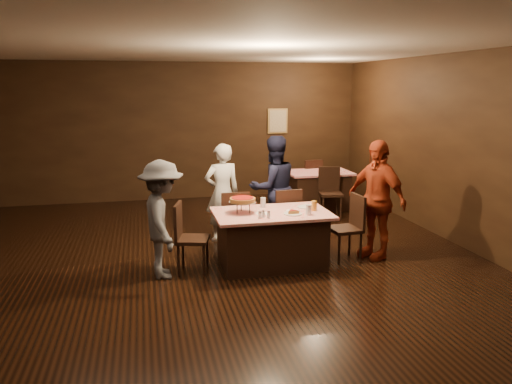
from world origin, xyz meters
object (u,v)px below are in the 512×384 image
Objects in this scene: diner_navy_hoodie at (274,188)px; pizza_stand at (243,200)px; chair_far_left at (234,220)px; chair_end_left at (193,238)px; diner_grey_knit at (162,219)px; chair_far_right at (284,217)px; chair_back_near at (331,193)px; glass_back at (263,203)px; chair_back_far at (309,180)px; main_table at (271,239)px; chair_end_right at (345,228)px; back_table at (318,190)px; plate_empty at (306,207)px; diner_white_jacket at (222,193)px; glass_front_right at (308,210)px; diner_red_shirt at (376,199)px; glass_amber at (314,206)px.

diner_navy_hoodie is 4.49× the size of pizza_stand.
chair_far_left is 0.96m from diner_navy_hoodie.
chair_end_left is 0.51m from diner_grey_knit.
chair_far_right is at bearing 41.19° from pizza_stand.
chair_back_near is at bearing -142.79° from chair_far_left.
diner_grey_knit reaches higher than glass_back.
diner_navy_hoodie is (-1.43, -2.42, 0.38)m from chair_back_far.
main_table is 1.68× the size of chair_end_right.
back_table is at bearing 163.04° from chair_end_right.
chair_back_far is (0.68, 3.63, 0.00)m from chair_end_right.
plate_empty is (-1.23, -2.18, 0.30)m from chair_back_near.
chair_far_left is 3.80× the size of plate_empty.
chair_end_right is 2.08m from diner_white_jacket.
chair_end_left reaches higher than main_table.
chair_far_left reaches higher than glass_back.
glass_front_right is (-0.65, -0.25, 0.37)m from chair_end_right.
diner_navy_hoodie reaches higher than chair_back_near.
chair_far_left is at bearing -134.70° from chair_back_near.
glass_back is (1.45, 0.39, 0.06)m from diner_grey_knit.
chair_end_right is 0.61m from diner_red_shirt.
chair_end_left is 0.60× the size of diner_white_jacket.
back_table is at bearing 59.56° from main_table.
diner_red_shirt is (3.06, 0.10, 0.09)m from diner_grey_knit.
diner_navy_hoodie is 1.39m from pizza_stand.
chair_end_right is 2.43m from chair_back_near.
chair_far_left is 1.00× the size of chair_far_right.
back_table is 2.88m from diner_white_jacket.
glass_amber is at bearing 119.96° from diner_white_jacket.
chair_far_left and chair_far_right have the same top height.
chair_back_far is 6.79× the size of glass_amber.
chair_far_left is (-2.18, -2.28, 0.09)m from back_table.
back_table is at bearing 66.86° from plate_empty.
plate_empty is at bearing 149.00° from chair_far_left.
diner_grey_knit is (-1.90, -0.84, 0.30)m from chair_far_right.
chair_back_far is at bearing 63.87° from main_table.
diner_white_jacket reaches higher than chair_end_right.
chair_far_right is at bearing 61.93° from main_table.
diner_red_shirt is at bearing -92.12° from diner_grey_knit.
pizza_stand is at bearing -86.59° from diner_grey_knit.
diner_white_jacket is at bearing 128.69° from glass_amber.
glass_back is at bearing 49.95° from chair_back_far.
glass_front_right is at bearing -100.23° from diner_red_shirt.
diner_navy_hoodie reaches higher than chair_end_right.
glass_amber is at bearing -4.76° from main_table.
glass_front_right is 0.25m from glass_amber.
glass_amber is at bearing -109.81° from diner_red_shirt.
chair_back_near is at bearing 47.96° from glass_back.
pizza_stand is at bearing -173.99° from plate_empty.
diner_red_shirt is at bearing -1.25° from pizza_stand.
chair_end_left is at bearing 56.00° from diner_white_jacket.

